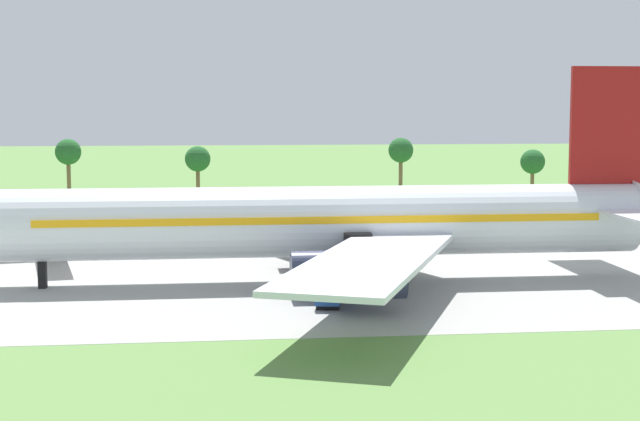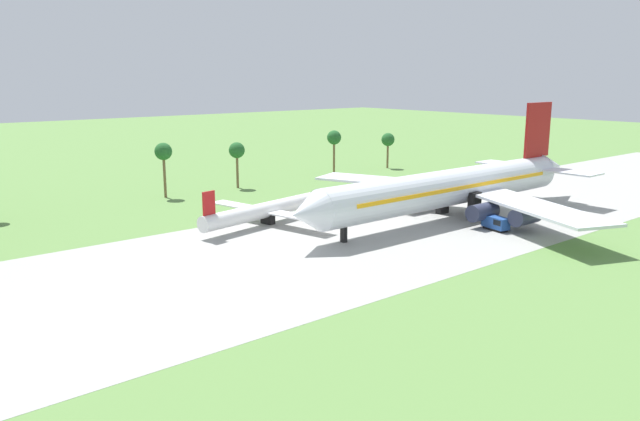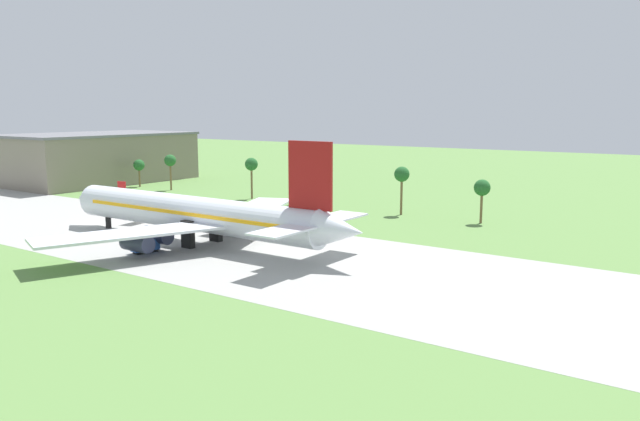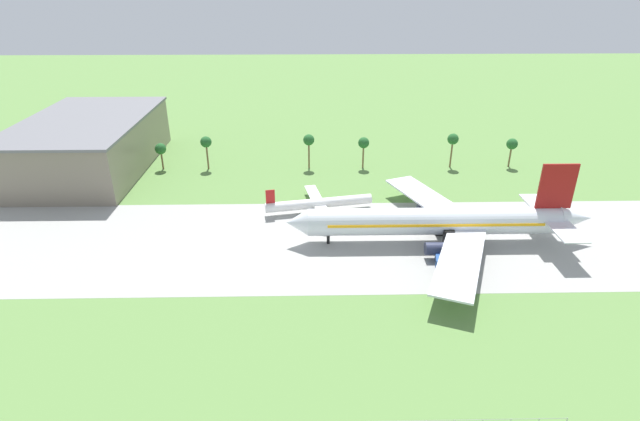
# 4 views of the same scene
# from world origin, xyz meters

# --- Properties ---
(ground_plane) EXTENTS (600.00, 600.00, 0.00)m
(ground_plane) POSITION_xyz_m (0.00, 0.00, 0.00)
(ground_plane) COLOR #5B8442
(taxiway_strip) EXTENTS (320.00, 44.00, 0.02)m
(taxiway_strip) POSITION_xyz_m (0.00, 0.00, 0.01)
(taxiway_strip) COLOR #9E9E99
(taxiway_strip) RESTS_ON ground_plane
(jet_airliner) EXTENTS (72.22, 62.39, 19.77)m
(jet_airliner) POSITION_xyz_m (34.80, -0.63, 5.57)
(jet_airliner) COLOR silver
(jet_airliner) RESTS_ON ground_plane
(regional_aircraft) EXTENTS (28.95, 26.21, 7.57)m
(regional_aircraft) POSITION_xyz_m (6.22, 16.77, 2.49)
(regional_aircraft) COLOR white
(regional_aircraft) RESTS_ON ground_plane
(baggage_tug) EXTENTS (2.84, 4.96, 2.29)m
(baggage_tug) POSITION_xyz_m (32.51, -11.16, 1.24)
(baggage_tug) COLOR black
(baggage_tug) RESTS_ON ground_plane
(terminal_building) EXTENTS (36.72, 61.20, 16.69)m
(terminal_building) POSITION_xyz_m (-67.65, 51.21, 8.36)
(terminal_building) COLOR slate
(terminal_building) RESTS_ON ground_plane
(palm_tree_row) EXTENTS (118.05, 3.60, 11.48)m
(palm_tree_row) POSITION_xyz_m (12.04, 50.04, 8.44)
(palm_tree_row) COLOR brown
(palm_tree_row) RESTS_ON ground_plane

